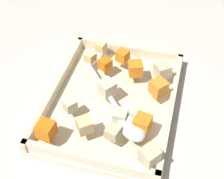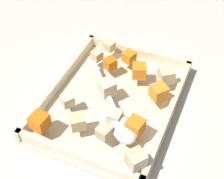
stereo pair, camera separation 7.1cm
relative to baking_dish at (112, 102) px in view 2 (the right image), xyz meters
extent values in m
plane|color=beige|center=(0.00, 0.00, -0.01)|extent=(4.00, 4.00, 0.00)
cube|color=beige|center=(0.00, 0.00, 0.00)|extent=(0.35, 0.27, 0.01)
cube|color=beige|center=(0.00, -0.13, 0.02)|extent=(0.35, 0.01, 0.03)
cube|color=beige|center=(0.00, 0.13, 0.02)|extent=(0.35, 0.01, 0.03)
cube|color=beige|center=(-0.17, 0.00, 0.02)|extent=(0.01, 0.27, 0.03)
cube|color=beige|center=(0.17, 0.00, 0.02)|extent=(0.01, 0.27, 0.03)
cube|color=orange|center=(0.11, 0.00, 0.04)|extent=(0.03, 0.03, 0.03)
cube|color=orange|center=(-0.14, 0.09, 0.05)|extent=(0.04, 0.04, 0.03)
cube|color=orange|center=(0.07, -0.04, 0.04)|extent=(0.04, 0.04, 0.03)
cube|color=orange|center=(0.07, 0.04, 0.04)|extent=(0.03, 0.03, 0.03)
cube|color=orange|center=(0.03, -0.10, 0.05)|extent=(0.04, 0.04, 0.03)
cube|color=orange|center=(-0.08, -0.08, 0.05)|extent=(0.04, 0.04, 0.03)
cube|color=#E0CC89|center=(-0.11, 0.03, 0.04)|extent=(0.04, 0.04, 0.03)
cube|color=beige|center=(-0.01, 0.01, 0.05)|extent=(0.04, 0.04, 0.03)
cube|color=#E0CC89|center=(0.09, 0.08, 0.04)|extent=(0.03, 0.03, 0.02)
cube|color=beige|center=(-0.07, 0.07, 0.04)|extent=(0.03, 0.03, 0.02)
cube|color=beige|center=(-0.11, -0.03, 0.04)|extent=(0.03, 0.03, 0.03)
cube|color=beige|center=(-0.15, -0.11, 0.04)|extent=(0.04, 0.04, 0.03)
cube|color=beige|center=(-0.07, -0.04, 0.04)|extent=(0.03, 0.03, 0.03)
cube|color=beige|center=(0.08, -0.10, 0.05)|extent=(0.04, 0.04, 0.03)
cube|color=#E0CC89|center=(0.13, 0.06, 0.04)|extent=(0.03, 0.03, 0.02)
ellipsoid|color=silver|center=(-0.09, -0.06, 0.04)|extent=(0.09, 0.09, 0.02)
cube|color=silver|center=(0.01, 0.02, 0.03)|extent=(0.14, 0.12, 0.01)
camera|label=1|loc=(-0.47, -0.13, 0.55)|focal=52.69mm
camera|label=2|loc=(-0.45, -0.19, 0.55)|focal=52.69mm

